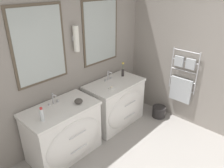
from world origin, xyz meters
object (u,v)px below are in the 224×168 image
object	(u,v)px
vanity_right	(116,103)
toiletry_bottle	(42,115)
vanity_left	(64,132)
flower_vase	(123,71)
amenity_bowl	(79,101)
waste_bin	(159,111)

from	to	relation	value
vanity_right	toiletry_bottle	xyz separation A→B (m)	(-1.45, -0.06, 0.48)
vanity_left	flower_vase	xyz separation A→B (m)	(1.44, 0.12, 0.50)
vanity_left	amenity_bowl	distance (m)	0.50
vanity_left	toiletry_bottle	size ratio (longest dim) A/B	5.45
vanity_right	waste_bin	size ratio (longest dim) A/B	4.03
vanity_right	flower_vase	world-z (taller)	flower_vase
toiletry_bottle	amenity_bowl	xyz separation A→B (m)	(0.58, 0.00, -0.05)
vanity_left	toiletry_bottle	distance (m)	0.59
toiletry_bottle	amenity_bowl	distance (m)	0.58
vanity_left	toiletry_bottle	xyz separation A→B (m)	(-0.33, -0.06, 0.48)
vanity_right	waste_bin	xyz separation A→B (m)	(0.71, -0.48, -0.30)
vanity_right	flower_vase	distance (m)	0.60
vanity_right	toiletry_bottle	world-z (taller)	toiletry_bottle
vanity_left	waste_bin	xyz separation A→B (m)	(1.84, -0.48, -0.30)
flower_vase	waste_bin	world-z (taller)	flower_vase
vanity_right	amenity_bowl	xyz separation A→B (m)	(-0.87, -0.06, 0.43)
waste_bin	amenity_bowl	bearing A→B (deg)	165.16
vanity_right	toiletry_bottle	bearing A→B (deg)	-177.60
waste_bin	vanity_left	bearing A→B (deg)	165.41
vanity_right	waste_bin	distance (m)	0.91
flower_vase	waste_bin	distance (m)	1.08
flower_vase	toiletry_bottle	bearing A→B (deg)	-174.19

